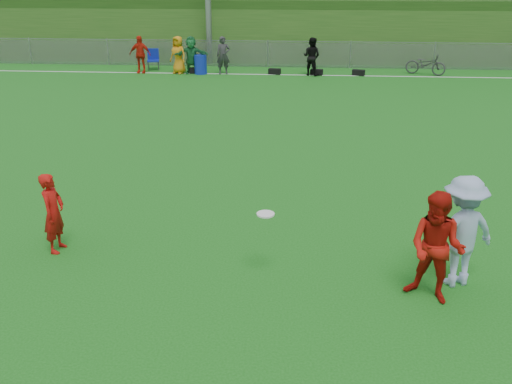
# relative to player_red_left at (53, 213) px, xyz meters

# --- Properties ---
(ground) EXTENTS (120.00, 120.00, 0.00)m
(ground) POSITION_rel_player_red_left_xyz_m (2.77, -0.67, -0.75)
(ground) COLOR #155B13
(ground) RESTS_ON ground
(sideline_far) EXTENTS (60.00, 0.10, 0.01)m
(sideline_far) POSITION_rel_player_red_left_xyz_m (2.77, 17.33, -0.74)
(sideline_far) COLOR white
(sideline_far) RESTS_ON ground
(fence) EXTENTS (58.00, 0.06, 1.30)m
(fence) POSITION_rel_player_red_left_xyz_m (2.77, 19.33, -0.10)
(fence) COLOR gray
(fence) RESTS_ON ground
(berm) EXTENTS (120.00, 18.00, 3.00)m
(berm) POSITION_rel_player_red_left_xyz_m (2.77, 30.33, 0.75)
(berm) COLOR #1D4814
(berm) RESTS_ON ground
(spectator_row) EXTENTS (8.93, 0.93, 1.69)m
(spectator_row) POSITION_rel_player_red_left_xyz_m (0.19, 17.33, 0.10)
(spectator_row) COLOR red
(spectator_row) RESTS_ON ground
(gear_bags) EXTENTS (8.14, 0.43, 0.26)m
(gear_bags) POSITION_rel_player_red_left_xyz_m (3.71, 17.43, -0.62)
(gear_bags) COLOR black
(gear_bags) RESTS_ON ground
(player_red_left) EXTENTS (0.39, 0.56, 1.49)m
(player_red_left) POSITION_rel_player_red_left_xyz_m (0.00, 0.00, 0.00)
(player_red_left) COLOR #B3100C
(player_red_left) RESTS_ON ground
(player_red_center) EXTENTS (1.09, 1.03, 1.79)m
(player_red_center) POSITION_rel_player_red_left_xyz_m (6.48, -1.14, 0.15)
(player_red_center) COLOR #B2140C
(player_red_center) RESTS_ON ground
(player_blue) EXTENTS (1.38, 1.08, 1.87)m
(player_blue) POSITION_rel_player_red_left_xyz_m (6.97, -0.62, 0.19)
(player_blue) COLOR #9BB3D7
(player_blue) RESTS_ON ground
(frisbee) EXTENTS (0.29, 0.29, 0.03)m
(frisbee) POSITION_rel_player_red_left_xyz_m (3.84, -0.61, 0.39)
(frisbee) COLOR white
(frisbee) RESTS_ON ground
(recycling_bin) EXTENTS (0.65, 0.65, 0.86)m
(recycling_bin) POSITION_rel_player_red_left_xyz_m (-0.23, 17.31, -0.31)
(recycling_bin) COLOR #1028B4
(recycling_bin) RESTS_ON ground
(camp_chair) EXTENTS (0.64, 0.65, 0.98)m
(camp_chair) POSITION_rel_player_red_left_xyz_m (-2.66, 18.16, -0.46)
(camp_chair) COLOR #0E1F9D
(camp_chair) RESTS_ON ground
(bicycle) EXTENTS (1.91, 1.28, 0.95)m
(bicycle) POSITION_rel_player_red_left_xyz_m (10.10, 17.88, -0.27)
(bicycle) COLOR #2E2E30
(bicycle) RESTS_ON ground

